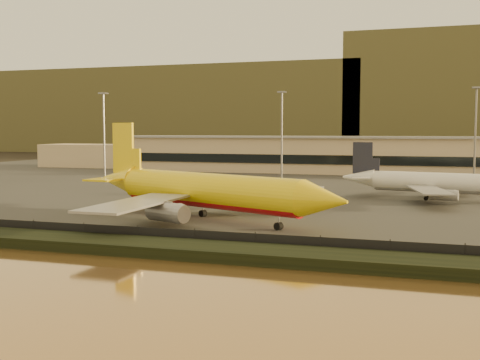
# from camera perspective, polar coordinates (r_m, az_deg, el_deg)

# --- Properties ---
(ground) EXTENTS (900.00, 900.00, 0.00)m
(ground) POSITION_cam_1_polar(r_m,az_deg,el_deg) (89.19, -2.34, -4.90)
(ground) COLOR black
(ground) RESTS_ON ground
(embankment) EXTENTS (320.00, 7.00, 1.40)m
(embankment) POSITION_cam_1_polar(r_m,az_deg,el_deg) (73.63, -6.97, -6.45)
(embankment) COLOR black
(embankment) RESTS_ON ground
(tarmac) EXTENTS (320.00, 220.00, 0.20)m
(tarmac) POSITION_cam_1_polar(r_m,az_deg,el_deg) (180.66, 8.18, 0.00)
(tarmac) COLOR #2D2D2D
(tarmac) RESTS_ON ground
(perimeter_fence) EXTENTS (300.00, 0.05, 2.20)m
(perimeter_fence) POSITION_cam_1_polar(r_m,az_deg,el_deg) (77.09, -5.71, -5.47)
(perimeter_fence) COLOR black
(perimeter_fence) RESTS_ON tarmac
(terminal_building) EXTENTS (202.00, 25.00, 12.60)m
(terminal_building) POSITION_cam_1_polar(r_m,az_deg,el_deg) (213.00, 5.76, 2.40)
(terminal_building) COLOR tan
(terminal_building) RESTS_ON tarmac
(apron_light_masts) EXTENTS (152.20, 12.20, 25.40)m
(apron_light_masts) POSITION_cam_1_polar(r_m,az_deg,el_deg) (158.20, 12.39, 4.93)
(apron_light_masts) COLOR slate
(apron_light_masts) RESTS_ON tarmac
(distant_hills) EXTENTS (470.00, 160.00, 70.00)m
(distant_hills) POSITION_cam_1_polar(r_m,az_deg,el_deg) (425.85, 11.14, 6.90)
(distant_hills) COLOR brown
(distant_hills) RESTS_ON ground
(dhl_cargo_jet) EXTENTS (51.45, 48.71, 16.09)m
(dhl_cargo_jet) POSITION_cam_1_polar(r_m,az_deg,el_deg) (98.46, -3.34, -1.05)
(dhl_cargo_jet) COLOR yellow
(dhl_cargo_jet) RESTS_ON tarmac
(white_narrowbody_jet) EXTENTS (41.92, 40.44, 12.07)m
(white_narrowbody_jet) POSITION_cam_1_polar(r_m,az_deg,el_deg) (133.10, 18.37, -0.29)
(white_narrowbody_jet) COLOR silver
(white_narrowbody_jet) RESTS_ON tarmac
(gse_vehicle_yellow) EXTENTS (4.26, 2.27, 1.84)m
(gse_vehicle_yellow) POSITION_cam_1_polar(r_m,az_deg,el_deg) (120.69, 4.01, -1.83)
(gse_vehicle_yellow) COLOR yellow
(gse_vehicle_yellow) RESTS_ON tarmac
(gse_vehicle_white) EXTENTS (4.10, 2.36, 1.74)m
(gse_vehicle_white) POSITION_cam_1_polar(r_m,az_deg,el_deg) (121.76, -4.15, -1.80)
(gse_vehicle_white) COLOR silver
(gse_vehicle_white) RESTS_ON tarmac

